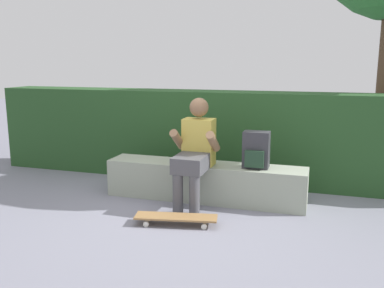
{
  "coord_description": "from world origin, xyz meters",
  "views": [
    {
      "loc": [
        1.24,
        -4.05,
        1.56
      ],
      "look_at": [
        -0.18,
        0.46,
        0.63
      ],
      "focal_mm": 38.91,
      "sensor_mm": 36.0,
      "label": 1
    }
  ],
  "objects_px": {
    "skateboard_near_person": "(176,218)",
    "person_skater": "(195,149)",
    "bench_main": "(205,182)",
    "backpack_on_bench": "(256,150)"
  },
  "relations": [
    {
      "from": "skateboard_near_person",
      "to": "person_skater",
      "type": "bearing_deg",
      "value": 89.46
    },
    {
      "from": "bench_main",
      "to": "skateboard_near_person",
      "type": "relative_size",
      "value": 2.76
    },
    {
      "from": "bench_main",
      "to": "backpack_on_bench",
      "type": "distance_m",
      "value": 0.71
    },
    {
      "from": "skateboard_near_person",
      "to": "backpack_on_bench",
      "type": "bearing_deg",
      "value": 51.78
    },
    {
      "from": "backpack_on_bench",
      "to": "person_skater",
      "type": "bearing_deg",
      "value": -162.86
    },
    {
      "from": "bench_main",
      "to": "backpack_on_bench",
      "type": "xyz_separation_m",
      "value": [
        0.58,
        -0.01,
        0.41
      ]
    },
    {
      "from": "person_skater",
      "to": "backpack_on_bench",
      "type": "xyz_separation_m",
      "value": [
        0.63,
        0.19,
        -0.01
      ]
    },
    {
      "from": "person_skater",
      "to": "backpack_on_bench",
      "type": "relative_size",
      "value": 2.94
    },
    {
      "from": "bench_main",
      "to": "person_skater",
      "type": "distance_m",
      "value": 0.47
    },
    {
      "from": "person_skater",
      "to": "backpack_on_bench",
      "type": "distance_m",
      "value": 0.66
    }
  ]
}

